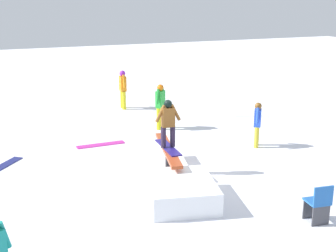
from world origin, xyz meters
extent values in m
plane|color=white|center=(0.00, 0.00, 0.00)|extent=(60.00, 60.00, 0.00)
cylinder|color=black|center=(0.00, 0.00, 0.32)|extent=(0.14, 0.14, 0.64)
cube|color=#A53F1E|center=(0.00, 0.00, 0.68)|extent=(2.71, 0.83, 0.08)
cube|color=white|center=(-1.75, 0.36, 0.27)|extent=(2.07, 1.84, 0.53)
cube|color=navy|center=(0.00, 0.00, 0.73)|extent=(1.42, 0.34, 0.03)
cylinder|color=#2A2036|center=(-0.01, -0.13, 1.02)|extent=(0.14, 0.14, 0.56)
cylinder|color=#2A2036|center=(0.01, 0.13, 1.02)|extent=(0.14, 0.14, 0.56)
cube|color=brown|center=(0.00, 0.00, 1.55)|extent=(0.21, 0.34, 0.50)
cylinder|color=brown|center=(-0.01, -0.20, 1.67)|extent=(0.09, 0.29, 0.46)
cylinder|color=brown|center=(0.01, 0.20, 1.67)|extent=(0.09, 0.29, 0.46)
sphere|color=black|center=(0.00, 0.00, 1.91)|extent=(0.21, 0.21, 0.21)
cylinder|color=yellow|center=(7.16, -0.86, 0.37)|extent=(0.15, 0.15, 0.74)
cylinder|color=yellow|center=(7.45, -0.87, 0.37)|extent=(0.15, 0.15, 0.74)
cube|color=orange|center=(7.30, -0.87, 1.04)|extent=(0.38, 0.24, 0.60)
cylinder|color=orange|center=(7.07, -0.86, 1.18)|extent=(0.25, 0.10, 0.54)
cylinder|color=orange|center=(7.54, -0.87, 1.18)|extent=(0.25, 0.10, 0.54)
sphere|color=purple|center=(7.30, -0.87, 1.46)|extent=(0.24, 0.24, 0.24)
cylinder|color=teal|center=(-3.95, 4.22, 1.10)|extent=(0.19, 0.21, 0.49)
cylinder|color=yellow|center=(4.12, -1.38, 0.38)|extent=(0.15, 0.15, 0.77)
cylinder|color=yellow|center=(3.93, -1.18, 0.38)|extent=(0.15, 0.15, 0.77)
cube|color=green|center=(4.02, -1.28, 1.06)|extent=(0.40, 0.41, 0.59)
cylinder|color=green|center=(4.18, -1.44, 1.19)|extent=(0.20, 0.20, 0.52)
cylinder|color=green|center=(3.87, -1.12, 1.19)|extent=(0.20, 0.20, 0.52)
sphere|color=orange|center=(4.02, -1.28, 1.47)|extent=(0.23, 0.23, 0.23)
cylinder|color=gold|center=(0.99, -3.32, 0.33)|extent=(0.14, 0.14, 0.66)
cylinder|color=gold|center=(1.20, -3.46, 0.33)|extent=(0.14, 0.14, 0.66)
cube|color=blue|center=(1.10, -3.39, 0.93)|extent=(0.39, 0.35, 0.54)
cylinder|color=blue|center=(0.93, -3.27, 1.05)|extent=(0.23, 0.19, 0.48)
cylinder|color=blue|center=(1.27, -3.51, 1.05)|extent=(0.23, 0.19, 0.48)
sphere|color=brown|center=(1.10, -3.39, 1.30)|extent=(0.21, 0.21, 0.21)
cube|color=white|center=(4.28, -5.14, 0.01)|extent=(0.80, 1.30, 0.02)
cube|color=#CB299C|center=(2.99, 1.12, 0.01)|extent=(0.33, 1.53, 0.02)
cube|color=navy|center=(2.22, 4.02, 0.01)|extent=(1.15, 1.01, 0.02)
cube|color=#3F3F44|center=(-3.46, -1.94, 0.22)|extent=(0.07, 0.40, 0.44)
cube|color=#3F3F44|center=(-3.82, -1.90, 0.22)|extent=(0.07, 0.40, 0.44)
cube|color=#2460AF|center=(-3.64, -1.92, 0.46)|extent=(0.48, 0.48, 0.04)
cube|color=#2460AF|center=(-3.84, -1.90, 0.68)|extent=(0.08, 0.44, 0.40)
camera|label=1|loc=(-10.82, 4.21, 4.69)|focal=50.00mm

